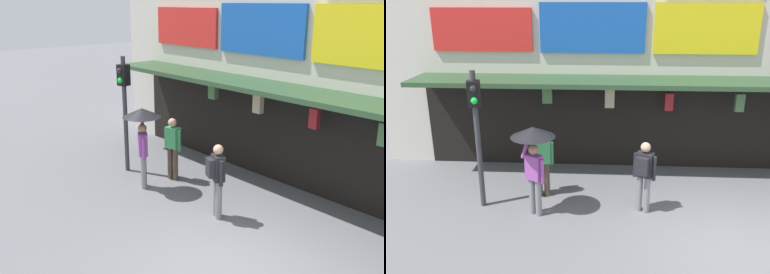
{
  "view_description": "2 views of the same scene",
  "coord_description": "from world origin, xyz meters",
  "views": [
    {
      "loc": [
        4.76,
        -4.94,
        4.59
      ],
      "look_at": [
        -3.54,
        2.16,
        1.26
      ],
      "focal_mm": 41.87,
      "sensor_mm": 36.0,
      "label": 1
    },
    {
      "loc": [
        -2.69,
        -6.84,
        4.65
      ],
      "look_at": [
        -3.24,
        2.42,
        1.39
      ],
      "focal_mm": 37.3,
      "sensor_mm": 36.0,
      "label": 2
    }
  ],
  "objects": [
    {
      "name": "pedestrian_with_umbrella",
      "position": [
        -4.11,
        1.04,
        1.64
      ],
      "size": [
        0.96,
        0.96,
        2.08
      ],
      "color": "gray",
      "rests_on": "ground"
    },
    {
      "name": "pedestrian_in_purple",
      "position": [
        -4.07,
        1.97,
        0.98
      ],
      "size": [
        0.52,
        0.41,
        1.68
      ],
      "color": "brown",
      "rests_on": "ground"
    },
    {
      "name": "pedestrian_in_black",
      "position": [
        -1.71,
        1.3,
        0.98
      ],
      "size": [
        0.49,
        0.45,
        1.68
      ],
      "color": "gray",
      "rests_on": "ground"
    },
    {
      "name": "ground_plane",
      "position": [
        0.0,
        0.0,
        0.0
      ],
      "size": [
        80.0,
        80.0,
        0.0
      ],
      "primitive_type": "plane",
      "color": "slate"
    },
    {
      "name": "traffic_light_near",
      "position": [
        -5.41,
        1.37,
        2.14
      ],
      "size": [
        0.33,
        0.35,
        3.2
      ],
      "color": "#38383D",
      "rests_on": "ground"
    }
  ]
}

